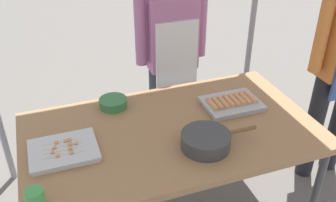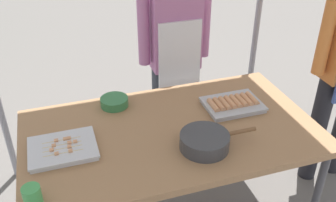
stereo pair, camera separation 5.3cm
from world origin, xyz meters
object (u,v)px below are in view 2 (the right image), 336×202
object	(u,v)px
stall_table	(171,137)
tray_grilled_sausages	(233,104)
cooking_wok	(205,141)
condiment_bowl	(114,102)
drink_cup_near_edge	(32,196)
vendor_woman	(175,51)
tray_meat_skewers	(63,149)

from	to	relation	value
stall_table	tray_grilled_sausages	bearing A→B (deg)	12.72
tray_grilled_sausages	cooking_wok	distance (m)	0.43
condiment_bowl	drink_cup_near_edge	size ratio (longest dim) A/B	1.85
stall_table	condiment_bowl	distance (m)	0.42
condiment_bowl	vendor_woman	bearing A→B (deg)	37.66
vendor_woman	drink_cup_near_edge	bearing A→B (deg)	46.88
tray_meat_skewers	vendor_woman	world-z (taller)	vendor_woman
drink_cup_near_edge	vendor_woman	bearing A→B (deg)	46.88
cooking_wok	condiment_bowl	bearing A→B (deg)	123.60
condiment_bowl	drink_cup_near_edge	world-z (taller)	drink_cup_near_edge
stall_table	cooking_wok	xyz separation A→B (m)	(0.11, -0.21, 0.10)
tray_meat_skewers	cooking_wok	size ratio (longest dim) A/B	0.81
stall_table	vendor_woman	world-z (taller)	vendor_woman
tray_grilled_sausages	drink_cup_near_edge	xyz separation A→B (m)	(-1.14, -0.43, 0.02)
vendor_woman	tray_meat_skewers	bearing A→B (deg)	41.32
tray_grilled_sausages	vendor_woman	distance (m)	0.66
drink_cup_near_edge	vendor_woman	size ratio (longest dim) A/B	0.06
stall_table	drink_cup_near_edge	bearing A→B (deg)	-155.30
tray_meat_skewers	drink_cup_near_edge	size ratio (longest dim) A/B	3.74
condiment_bowl	vendor_woman	world-z (taller)	vendor_woman
stall_table	cooking_wok	world-z (taller)	cooking_wok
condiment_bowl	vendor_woman	xyz separation A→B (m)	(0.52, 0.40, 0.09)
cooking_wok	vendor_woman	bearing A→B (deg)	80.39
tray_grilled_sausages	vendor_woman	world-z (taller)	vendor_woman
tray_grilled_sausages	drink_cup_near_edge	distance (m)	1.22
stall_table	condiment_bowl	xyz separation A→B (m)	(-0.25, 0.33, 0.08)
stall_table	vendor_woman	xyz separation A→B (m)	(0.27, 0.73, 0.17)
stall_table	vendor_woman	distance (m)	0.80
stall_table	condiment_bowl	bearing A→B (deg)	126.51
tray_grilled_sausages	tray_meat_skewers	world-z (taller)	tray_grilled_sausages
drink_cup_near_edge	condiment_bowl	bearing A→B (deg)	54.21
tray_meat_skewers	vendor_woman	bearing A→B (deg)	41.32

